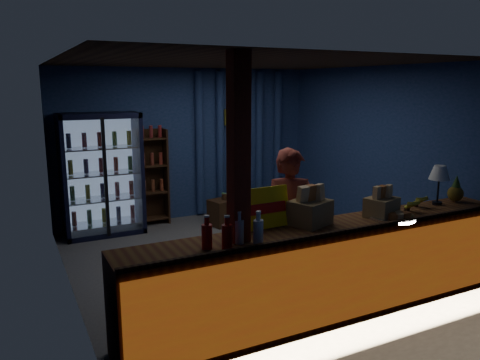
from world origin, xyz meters
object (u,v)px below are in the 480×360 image
at_px(pastry_tray, 393,216).
at_px(green_chair, 245,206).
at_px(table_lamp, 439,174).
at_px(shopkeeper, 290,223).

bearing_deg(pastry_tray, green_chair, 89.26).
distance_m(green_chair, table_lamp, 3.51).
relative_size(shopkeeper, pastry_tray, 3.46).
bearing_deg(pastry_tray, table_lamp, 12.67).
bearing_deg(shopkeeper, green_chair, 96.04).
distance_m(shopkeeper, pastry_tray, 1.08).
relative_size(shopkeeper, table_lamp, 3.58).
bearing_deg(table_lamp, green_chair, 104.52).
bearing_deg(shopkeeper, table_lamp, 7.65).
height_order(pastry_tray, table_lamp, table_lamp).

